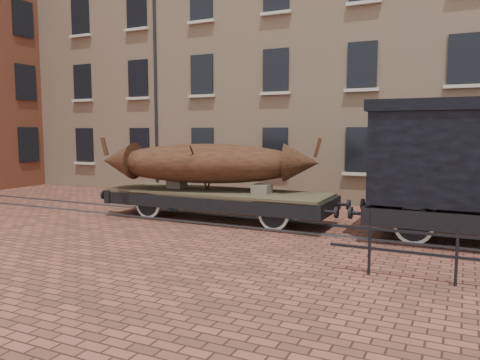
% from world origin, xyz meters
% --- Properties ---
extents(ground, '(90.00, 90.00, 0.00)m').
position_xyz_m(ground, '(0.00, 0.00, 0.00)').
color(ground, '#523024').
extents(warehouse_cream, '(40.00, 10.19, 14.00)m').
position_xyz_m(warehouse_cream, '(3.00, 9.99, 7.00)').
color(warehouse_cream, '#D9B189').
rests_on(warehouse_cream, ground).
extents(rail_track, '(30.00, 1.52, 0.06)m').
position_xyz_m(rail_track, '(0.00, 0.00, 0.03)').
color(rail_track, '#59595E').
rests_on(rail_track, ground).
extents(flatcar_wagon, '(8.29, 2.25, 1.25)m').
position_xyz_m(flatcar_wagon, '(-2.55, 0.00, 0.78)').
color(flatcar_wagon, brown).
rests_on(flatcar_wagon, ground).
extents(iron_boat, '(7.29, 3.72, 1.73)m').
position_xyz_m(iron_boat, '(-2.93, 0.00, 1.86)').
color(iron_boat, '#532B1A').
rests_on(iron_boat, flatcar_wagon).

